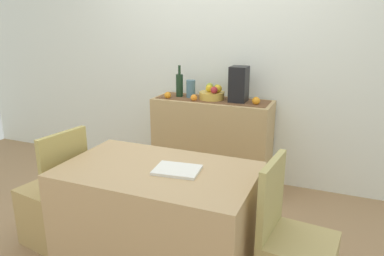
# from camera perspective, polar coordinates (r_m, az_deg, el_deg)

# --- Properties ---
(ground_plane) EXTENTS (6.40, 6.40, 0.02)m
(ground_plane) POSITION_cam_1_polar(r_m,az_deg,el_deg) (3.16, -3.37, -15.04)
(ground_plane) COLOR #9E7A55
(ground_plane) RESTS_ON ground
(room_wall_rear) EXTENTS (6.40, 0.06, 2.70)m
(room_wall_rear) POSITION_cam_1_polar(r_m,az_deg,el_deg) (3.79, 4.20, 12.13)
(room_wall_rear) COLOR white
(room_wall_rear) RESTS_ON ground
(sideboard_console) EXTENTS (1.18, 0.42, 0.88)m
(sideboard_console) POSITION_cam_1_polar(r_m,az_deg,el_deg) (3.73, 3.11, -2.23)
(sideboard_console) COLOR tan
(sideboard_console) RESTS_ON ground
(table_runner) EXTENTS (1.10, 0.32, 0.01)m
(table_runner) POSITION_cam_1_polar(r_m,az_deg,el_deg) (3.61, 3.22, 4.48)
(table_runner) COLOR brown
(table_runner) RESTS_ON sideboard_console
(fruit_bowl) EXTENTS (0.25, 0.25, 0.07)m
(fruit_bowl) POSITION_cam_1_polar(r_m,az_deg,el_deg) (3.60, 3.12, 5.09)
(fruit_bowl) COLOR gold
(fruit_bowl) RESTS_ON table_runner
(apple_upper) EXTENTS (0.08, 0.08, 0.08)m
(apple_upper) POSITION_cam_1_polar(r_m,az_deg,el_deg) (3.66, 2.80, 6.46)
(apple_upper) COLOR #95A535
(apple_upper) RESTS_ON fruit_bowl
(apple_right) EXTENTS (0.07, 0.07, 0.07)m
(apple_right) POSITION_cam_1_polar(r_m,az_deg,el_deg) (3.51, 3.47, 5.93)
(apple_right) COLOR #A9282F
(apple_right) RESTS_ON fruit_bowl
(apple_center) EXTENTS (0.07, 0.07, 0.07)m
(apple_center) POSITION_cam_1_polar(r_m,az_deg,el_deg) (3.59, 2.71, 6.20)
(apple_center) COLOR gold
(apple_center) RESTS_ON fruit_bowl
(apple_left) EXTENTS (0.08, 0.08, 0.08)m
(apple_left) POSITION_cam_1_polar(r_m,az_deg,el_deg) (3.56, 4.10, 6.16)
(apple_left) COLOR gold
(apple_left) RESTS_ON fruit_bowl
(apple_front) EXTENTS (0.07, 0.07, 0.07)m
(apple_front) POSITION_cam_1_polar(r_m,az_deg,el_deg) (3.63, 3.95, 6.31)
(apple_front) COLOR olive
(apple_front) RESTS_ON fruit_bowl
(wine_bottle) EXTENTS (0.07, 0.07, 0.32)m
(wine_bottle) POSITION_cam_1_polar(r_m,az_deg,el_deg) (3.71, -1.96, 6.74)
(wine_bottle) COLOR #1B331C
(wine_bottle) RESTS_ON sideboard_console
(coffee_maker) EXTENTS (0.16, 0.18, 0.34)m
(coffee_maker) POSITION_cam_1_polar(r_m,az_deg,el_deg) (3.50, 7.33, 6.77)
(coffee_maker) COLOR black
(coffee_maker) RESTS_ON sideboard_console
(ceramic_vase) EXTENTS (0.09, 0.09, 0.18)m
(ceramic_vase) POSITION_cam_1_polar(r_m,az_deg,el_deg) (3.67, -0.19, 6.10)
(ceramic_vase) COLOR slate
(ceramic_vase) RESTS_ON sideboard_console
(orange_loose_near_bowl) EXTENTS (0.07, 0.07, 0.07)m
(orange_loose_near_bowl) POSITION_cam_1_polar(r_m,az_deg,el_deg) (3.43, 9.98, 4.20)
(orange_loose_near_bowl) COLOR orange
(orange_loose_near_bowl) RESTS_ON sideboard_console
(orange_loose_mid) EXTENTS (0.07, 0.07, 0.07)m
(orange_loose_mid) POSITION_cam_1_polar(r_m,az_deg,el_deg) (3.66, -3.82, 5.13)
(orange_loose_mid) COLOR orange
(orange_loose_mid) RESTS_ON sideboard_console
(orange_loose_far) EXTENTS (0.06, 0.06, 0.06)m
(orange_loose_far) POSITION_cam_1_polar(r_m,az_deg,el_deg) (3.54, 0.29, 4.76)
(orange_loose_far) COLOR orange
(orange_loose_far) RESTS_ON sideboard_console
(dining_table) EXTENTS (1.24, 0.75, 0.74)m
(dining_table) POSITION_cam_1_polar(r_m,az_deg,el_deg) (2.51, -5.20, -14.13)
(dining_table) COLOR tan
(dining_table) RESTS_ON ground
(open_book) EXTENTS (0.30, 0.24, 0.02)m
(open_book) POSITION_cam_1_polar(r_m,az_deg,el_deg) (2.28, -2.35, -6.56)
(open_book) COLOR white
(open_book) RESTS_ON dining_table
(chair_near_window) EXTENTS (0.46, 0.46, 0.90)m
(chair_near_window) POSITION_cam_1_polar(r_m,az_deg,el_deg) (3.02, -20.55, -11.73)
(chair_near_window) COLOR tan
(chair_near_window) RESTS_ON ground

